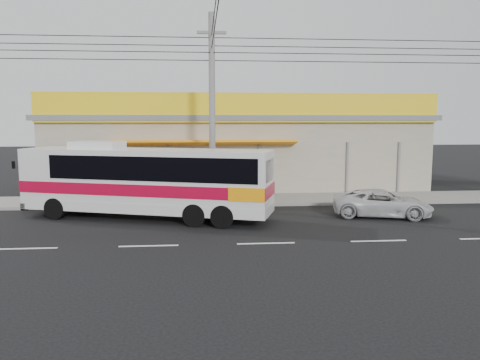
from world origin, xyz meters
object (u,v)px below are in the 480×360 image
(coach_bus, at_px, (150,178))
(motorbike_dark, at_px, (114,195))
(motorbike_red, at_px, (140,186))
(white_car, at_px, (382,203))
(utility_pole, at_px, (212,48))

(coach_bus, height_order, motorbike_dark, coach_bus)
(coach_bus, bearing_deg, motorbike_red, 119.93)
(motorbike_red, relative_size, motorbike_dark, 1.37)
(coach_bus, height_order, motorbike_red, coach_bus)
(motorbike_red, height_order, motorbike_dark, motorbike_red)
(motorbike_red, bearing_deg, white_car, -134.92)
(coach_bus, xyz_separation_m, white_car, (10.14, -0.32, -1.19))
(utility_pole, bearing_deg, motorbike_red, 144.59)
(coach_bus, distance_m, motorbike_red, 5.40)
(coach_bus, bearing_deg, motorbike_dark, 142.83)
(motorbike_red, height_order, white_car, motorbike_red)
(white_car, relative_size, utility_pole, 0.13)
(motorbike_dark, distance_m, utility_pole, 8.50)
(coach_bus, distance_m, motorbike_dark, 3.83)
(motorbike_red, distance_m, white_car, 12.50)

